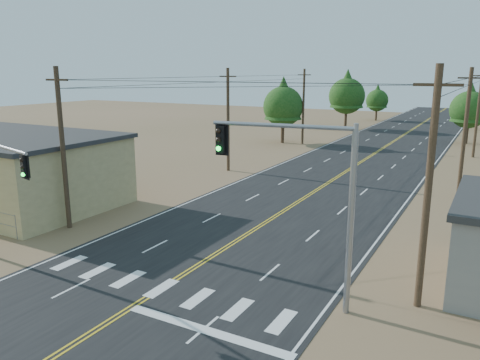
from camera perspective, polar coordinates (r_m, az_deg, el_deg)
The scene contains 12 objects.
road at distance 40.74m, azimuth 9.97°, elevation -0.82°, with size 15.00×200.00×0.02m, color black.
utility_pole_left_near at distance 30.62m, azimuth -20.80°, elevation 3.67°, with size 1.80×0.30×10.00m.
utility_pole_left_mid at distance 46.01m, azimuth -1.47°, elevation 7.42°, with size 1.80×0.30×10.00m.
utility_pole_left_far at distance 64.00m, azimuth 7.73°, elevation 8.93°, with size 1.80×0.30×10.00m.
utility_pole_right_near at distance 20.13m, azimuth 21.96°, elevation -1.01°, with size 1.80×0.30×10.00m.
utility_pole_right_mid at distance 39.81m, azimuth 25.72°, elevation 5.23°, with size 1.80×0.30×10.00m.
utility_pole_right_far at distance 59.70m, azimuth 27.00°, elevation 7.33°, with size 1.80×0.30×10.00m.
signal_mast_right at distance 18.95m, azimuth 8.47°, elevation -0.65°, with size 6.01×1.07×7.80m.
tree_left_near at distance 64.64m, azimuth 5.29°, elevation 9.41°, with size 5.44×5.44×9.06m.
tree_left_mid at distance 82.53m, azimuth 12.91°, elevation 10.38°, with size 6.05×6.05×10.08m.
tree_left_far at distance 98.23m, azimuth 16.39°, elevation 9.55°, with size 4.33×4.33×7.22m.
tree_right_near at distance 70.85m, azimuth 26.19°, elevation 8.11°, with size 5.02×5.02×8.37m.
Camera 1 is at (12.67, -7.48, 9.72)m, focal length 35.00 mm.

